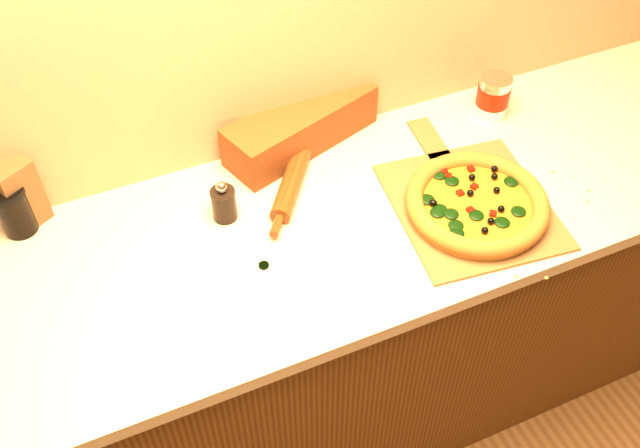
{
  "coord_description": "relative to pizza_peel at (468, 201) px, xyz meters",
  "views": [
    {
      "loc": [
        -0.38,
        0.34,
        2.18
      ],
      "look_at": [
        0.07,
        1.38,
        0.96
      ],
      "focal_mm": 40.0,
      "sensor_mm": 36.0,
      "label": 1
    }
  ],
  "objects": [
    {
      "name": "dark_jar",
      "position": [
        -1.04,
        0.36,
        0.06
      ],
      "size": [
        0.08,
        0.08,
        0.13
      ],
      "color": "black",
      "rests_on": "countertop"
    },
    {
      "name": "paper_bag",
      "position": [
        -1.02,
        0.38,
        0.09
      ],
      "size": [
        0.11,
        0.11,
        0.18
      ],
      "primitive_type": "cube",
      "rotation": [
        0.0,
        0.0,
        0.51
      ],
      "color": "brown",
      "rests_on": "countertop"
    },
    {
      "name": "countertop",
      "position": [
        -0.47,
        0.08,
        -0.02
      ],
      "size": [
        2.84,
        0.68,
        0.04
      ],
      "primitive_type": "cube",
      "color": "#C2B297",
      "rests_on": "cabinet"
    },
    {
      "name": "bread_bag",
      "position": [
        -0.3,
        0.38,
        0.06
      ],
      "size": [
        0.46,
        0.27,
        0.12
      ],
      "primitive_type": "cube",
      "rotation": [
        0.0,
        0.0,
        0.31
      ],
      "color": "maroon",
      "rests_on": "countertop"
    },
    {
      "name": "rolling_pin",
      "position": [
        -0.39,
        0.22,
        0.02
      ],
      "size": [
        0.23,
        0.32,
        0.05
      ],
      "rotation": [
        0.0,
        0.0,
        0.95
      ],
      "color": "#58260F",
      "rests_on": "countertop"
    },
    {
      "name": "coffee_canister",
      "position": [
        0.24,
        0.28,
        0.06
      ],
      "size": [
        0.09,
        0.09,
        0.13
      ],
      "color": "silver",
      "rests_on": "countertop"
    },
    {
      "name": "pizza",
      "position": [
        -0.0,
        -0.04,
        0.03
      ],
      "size": [
        0.35,
        0.35,
        0.05
      ],
      "color": "#B7812D",
      "rests_on": "pizza_peel"
    },
    {
      "name": "cabinet",
      "position": [
        -0.47,
        0.08,
        -0.47
      ],
      "size": [
        2.8,
        0.65,
        0.86
      ],
      "primitive_type": "cube",
      "color": "#45240E",
      "rests_on": "ground"
    },
    {
      "name": "pepper_grinder",
      "position": [
        -0.57,
        0.2,
        0.04
      ],
      "size": [
        0.06,
        0.06,
        0.12
      ],
      "color": "black",
      "rests_on": "countertop"
    },
    {
      "name": "pizza_peel",
      "position": [
        0.0,
        0.0,
        0.0
      ],
      "size": [
        0.42,
        0.58,
        0.01
      ],
      "rotation": [
        0.0,
        0.0,
        -0.12
      ],
      "color": "brown",
      "rests_on": "countertop"
    },
    {
      "name": "bottle_cap",
      "position": [
        -0.54,
        0.01,
        -0.0
      ],
      "size": [
        0.03,
        0.03,
        0.01
      ],
      "primitive_type": "cylinder",
      "rotation": [
        0.0,
        0.0,
        -0.28
      ],
      "color": "black",
      "rests_on": "countertop"
    }
  ]
}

